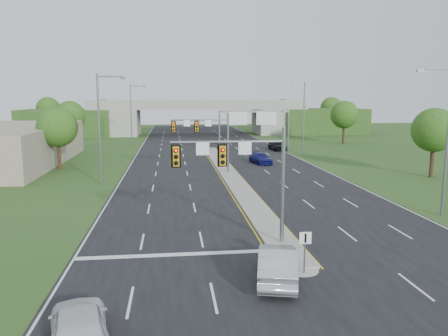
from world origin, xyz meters
name	(u,v)px	position (x,y,z in m)	size (l,w,h in m)	color
ground	(281,245)	(0.00, 0.00, 0.00)	(240.00, 240.00, 0.00)	#284B1A
road	(219,161)	(0.00, 35.00, 0.01)	(24.00, 160.00, 0.02)	black
median	(230,176)	(0.00, 23.00, 0.10)	(2.00, 54.00, 0.16)	gray
median_nose	(301,269)	(0.00, -4.00, 0.10)	(2.00, 2.00, 0.16)	gray
lane_markings	(219,168)	(-0.60, 28.91, 0.02)	(23.72, 160.00, 0.01)	gold
signal_mast_near	(245,167)	(-2.26, -0.07, 4.73)	(6.62, 0.60, 7.00)	slate
signal_mast_far	(208,133)	(-2.26, 24.93, 4.73)	(6.62, 0.60, 7.00)	slate
keep_right_sign	(305,245)	(0.00, -4.53, 1.52)	(0.60, 0.13, 2.20)	slate
sign_gantry	(253,119)	(6.68, 44.92, 5.24)	(11.58, 0.44, 6.67)	slate
overpass	(198,119)	(0.00, 80.00, 3.55)	(80.00, 14.00, 8.10)	gray
lightpole_l_mid	(101,124)	(-13.30, 20.00, 6.10)	(2.85, 0.25, 11.00)	slate
lightpole_l_far	(132,112)	(-13.30, 55.00, 6.10)	(2.85, 0.25, 11.00)	slate
lightpole_r_near	(445,134)	(13.30, 5.00, 6.10)	(2.85, 0.25, 11.00)	slate
lightpole_r_far	(302,115)	(13.30, 40.00, 6.10)	(2.85, 0.25, 11.00)	slate
tree_l_near	(57,127)	(-20.00, 30.00, 5.18)	(4.80, 4.80, 7.60)	#382316
tree_l_mid	(70,116)	(-24.00, 55.00, 5.51)	(5.20, 5.20, 8.12)	#382316
tree_r_near	(434,130)	(22.00, 20.00, 5.18)	(4.80, 4.80, 7.60)	#382316
tree_r_mid	(344,115)	(26.00, 55.00, 5.51)	(5.20, 5.20, 8.12)	#382316
tree_back_a	(48,109)	(-38.00, 94.00, 5.84)	(6.00, 6.00, 8.85)	#382316
tree_back_b	(104,110)	(-24.00, 94.00, 5.51)	(5.60, 5.60, 8.32)	#382316
tree_back_c	(282,109)	(24.00, 94.00, 5.51)	(5.60, 5.60, 8.32)	#382316
tree_back_d	(331,108)	(38.00, 94.00, 5.84)	(6.00, 6.00, 8.85)	#382316
car_white	(79,327)	(-9.68, -9.98, 0.86)	(1.99, 4.95, 1.69)	silver
car_silver	(277,263)	(-1.50, -4.98, 0.85)	(1.76, 5.04, 1.66)	#B9BBC1
car_far_b	(260,158)	(5.27, 31.98, 0.71)	(1.92, 4.73, 1.37)	#0E1157
car_far_c	(277,145)	(11.00, 46.19, 0.87)	(2.00, 4.97, 1.69)	black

